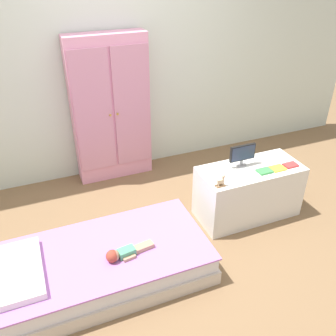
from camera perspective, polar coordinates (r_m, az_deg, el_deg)
name	(u,v)px	position (r m, az deg, el deg)	size (l,w,h in m)	color
ground_plane	(169,249)	(3.35, 0.11, -12.48)	(10.00, 10.00, 0.02)	brown
back_wall	(112,54)	(4.04, -8.76, 17.17)	(6.40, 0.05, 2.70)	silver
bed	(106,264)	(3.06, -9.70, -14.52)	(1.64, 0.85, 0.27)	beige
pillow	(19,271)	(2.94, -22.16, -14.69)	(0.32, 0.61, 0.05)	white
doll	(121,254)	(2.87, -7.30, -13.09)	(0.39, 0.14, 0.10)	#4CA375
wardrobe	(111,110)	(4.04, -8.91, 8.93)	(0.83, 0.26, 1.60)	#E599BC
tv_stand	(248,191)	(3.65, 12.38, -3.60)	(0.99, 0.45, 0.53)	silver
tv_monitor	(243,154)	(3.47, 11.55, 2.16)	(0.26, 0.10, 0.22)	#99999E
rocking_horse_toy	(221,181)	(3.18, 8.29, -2.03)	(0.09, 0.04, 0.11)	#8E6642
book_green	(265,171)	(3.47, 14.81, -0.47)	(0.13, 0.10, 0.02)	#429E51
book_yellow	(278,168)	(3.56, 16.72, -0.04)	(0.14, 0.11, 0.01)	gold
book_red	(291,165)	(3.64, 18.57, 0.45)	(0.13, 0.09, 0.02)	#CC3838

